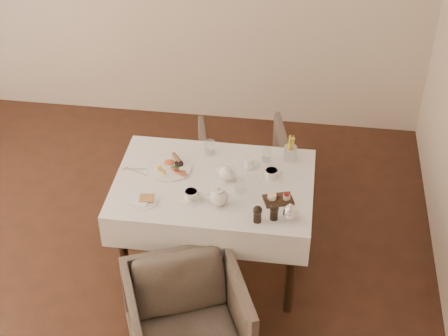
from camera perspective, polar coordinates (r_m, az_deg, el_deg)
table at (r=4.48m, az=-0.86°, el=-2.33°), size 1.28×0.88×0.75m
armchair_near at (r=4.16m, az=-3.04°, el=-12.66°), size 0.89×0.90×0.63m
armchair_far at (r=5.29m, az=1.60°, el=0.15°), size 0.78×0.80×0.61m
breakfast_plate at (r=4.53m, az=-4.53°, el=0.09°), size 0.30×0.30×0.04m
side_plate at (r=4.28m, az=-6.71°, el=-2.69°), size 0.18×0.17×0.02m
teapot_centre at (r=4.39m, az=0.28°, el=-0.33°), size 0.18×0.15×0.12m
teapot_front at (r=4.20m, az=-0.44°, el=-2.34°), size 0.18×0.15×0.13m
creamer at (r=4.51m, az=2.12°, el=0.44°), size 0.07×0.07×0.07m
teacup_near at (r=4.26m, az=-2.75°, el=-2.30°), size 0.13×0.13×0.07m
teacup_far at (r=4.43m, az=3.97°, el=-0.55°), size 0.14×0.14×0.07m
glass_left at (r=4.63m, az=-1.20°, el=1.72°), size 0.08×0.08×0.10m
glass_mid at (r=4.30m, az=1.39°, el=-1.53°), size 0.07×0.07×0.09m
glass_right at (r=4.57m, az=3.55°, el=1.13°), size 0.07×0.07×0.09m
condiment_board at (r=4.27m, az=4.52°, el=-2.57°), size 0.21×0.17×0.05m
pepper_mill_left at (r=4.09m, az=2.80°, el=-3.83°), size 0.07×0.07×0.12m
pepper_mill_right at (r=4.11m, az=4.19°, el=-3.62°), size 0.06×0.06×0.12m
silver_pot at (r=4.12m, az=5.49°, el=-3.60°), size 0.13×0.12×0.12m
fries_cup at (r=4.57m, az=5.54°, el=1.53°), size 0.09×0.09×0.18m
cutlery_fork at (r=4.55m, az=-7.32°, el=-0.08°), size 0.19×0.04×0.00m
cutlery_knife at (r=4.53m, az=-7.30°, el=-0.30°), size 0.16×0.08×0.00m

